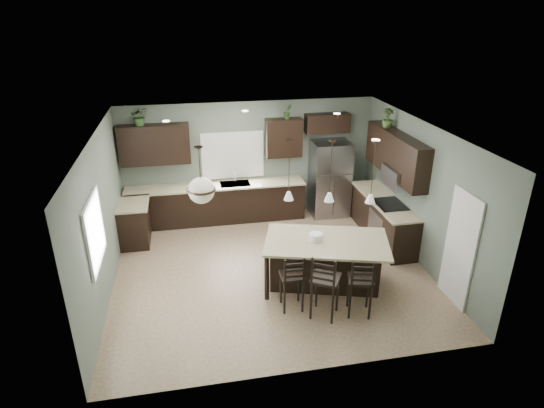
{
  "coord_description": "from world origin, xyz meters",
  "views": [
    {
      "loc": [
        -1.44,
        -7.57,
        4.82
      ],
      "look_at": [
        0.1,
        0.4,
        1.25
      ],
      "focal_mm": 30.0,
      "sensor_mm": 36.0,
      "label": 1
    }
  ],
  "objects_px": {
    "kitchen_island": "(326,263)",
    "bar_stool_right": "(360,285)",
    "bar_stool_center": "(325,285)",
    "refrigerator": "(330,179)",
    "plant_back_left": "(140,116)",
    "bar_stool_left": "(292,281)",
    "serving_dish": "(316,237)"
  },
  "relations": [
    {
      "from": "serving_dish",
      "to": "bar_stool_left",
      "type": "bearing_deg",
      "value": -132.77
    },
    {
      "from": "refrigerator",
      "to": "bar_stool_left",
      "type": "height_order",
      "value": "refrigerator"
    },
    {
      "from": "bar_stool_left",
      "to": "plant_back_left",
      "type": "relative_size",
      "value": 2.59
    },
    {
      "from": "bar_stool_left",
      "to": "bar_stool_center",
      "type": "xyz_separation_m",
      "value": [
        0.49,
        -0.31,
        0.07
      ]
    },
    {
      "from": "bar_stool_center",
      "to": "refrigerator",
      "type": "bearing_deg",
      "value": 102.34
    },
    {
      "from": "refrigerator",
      "to": "bar_stool_left",
      "type": "distance_m",
      "value": 4.05
    },
    {
      "from": "serving_dish",
      "to": "plant_back_left",
      "type": "height_order",
      "value": "plant_back_left"
    },
    {
      "from": "refrigerator",
      "to": "bar_stool_center",
      "type": "xyz_separation_m",
      "value": [
        -1.31,
        -3.92,
        -0.33
      ]
    },
    {
      "from": "kitchen_island",
      "to": "bar_stool_center",
      "type": "xyz_separation_m",
      "value": [
        -0.28,
        -0.88,
        0.13
      ]
    },
    {
      "from": "refrigerator",
      "to": "bar_stool_right",
      "type": "xyz_separation_m",
      "value": [
        -0.72,
        -3.98,
        -0.37
      ]
    },
    {
      "from": "kitchen_island",
      "to": "refrigerator",
      "type": "bearing_deg",
      "value": 87.68
    },
    {
      "from": "plant_back_left",
      "to": "bar_stool_right",
      "type": "bearing_deg",
      "value": -49.09
    },
    {
      "from": "serving_dish",
      "to": "bar_stool_center",
      "type": "xyz_separation_m",
      "value": [
        -0.09,
        -0.93,
        -0.4
      ]
    },
    {
      "from": "refrigerator",
      "to": "serving_dish",
      "type": "distance_m",
      "value": 3.23
    },
    {
      "from": "refrigerator",
      "to": "bar_stool_center",
      "type": "distance_m",
      "value": 4.15
    },
    {
      "from": "bar_stool_left",
      "to": "bar_stool_center",
      "type": "distance_m",
      "value": 0.58
    },
    {
      "from": "kitchen_island",
      "to": "plant_back_left",
      "type": "xyz_separation_m",
      "value": [
        -3.3,
        3.23,
        2.14
      ]
    },
    {
      "from": "kitchen_island",
      "to": "bar_stool_left",
      "type": "relative_size",
      "value": 2.07
    },
    {
      "from": "bar_stool_center",
      "to": "bar_stool_right",
      "type": "bearing_deg",
      "value": 25.5
    },
    {
      "from": "serving_dish",
      "to": "bar_stool_right",
      "type": "height_order",
      "value": "bar_stool_right"
    },
    {
      "from": "bar_stool_center",
      "to": "plant_back_left",
      "type": "bearing_deg",
      "value": 157.05
    },
    {
      "from": "refrigerator",
      "to": "serving_dish",
      "type": "xyz_separation_m",
      "value": [
        -1.21,
        -2.99,
        0.07
      ]
    },
    {
      "from": "refrigerator",
      "to": "bar_stool_center",
      "type": "bearing_deg",
      "value": -108.41
    },
    {
      "from": "refrigerator",
      "to": "bar_stool_right",
      "type": "relative_size",
      "value": 1.67
    },
    {
      "from": "refrigerator",
      "to": "kitchen_island",
      "type": "xyz_separation_m",
      "value": [
        -1.02,
        -3.05,
        -0.46
      ]
    },
    {
      "from": "kitchen_island",
      "to": "serving_dish",
      "type": "xyz_separation_m",
      "value": [
        -0.19,
        0.06,
        0.53
      ]
    },
    {
      "from": "kitchen_island",
      "to": "plant_back_left",
      "type": "relative_size",
      "value": 5.36
    },
    {
      "from": "refrigerator",
      "to": "plant_back_left",
      "type": "relative_size",
      "value": 4.51
    },
    {
      "from": "kitchen_island",
      "to": "bar_stool_right",
      "type": "xyz_separation_m",
      "value": [
        0.3,
        -0.93,
        0.09
      ]
    },
    {
      "from": "bar_stool_center",
      "to": "serving_dish",
      "type": "bearing_deg",
      "value": 115.09
    },
    {
      "from": "bar_stool_center",
      "to": "bar_stool_left",
      "type": "bearing_deg",
      "value": 178.47
    },
    {
      "from": "refrigerator",
      "to": "bar_stool_center",
      "type": "relative_size",
      "value": 1.55
    }
  ]
}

